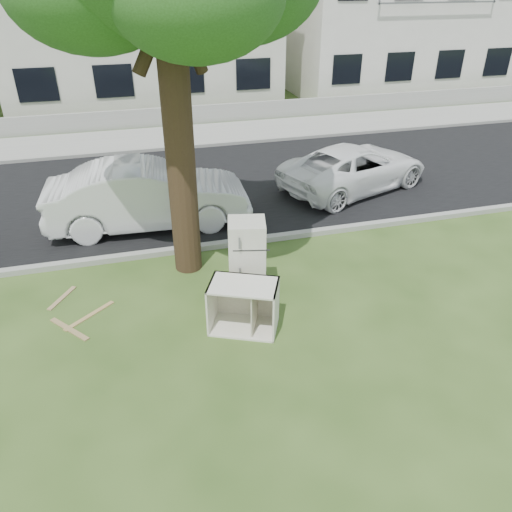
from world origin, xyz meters
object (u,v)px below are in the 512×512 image
object	(u,v)px
car_center	(148,195)
car_right	(355,167)
fridge	(247,261)
cabinet	(244,306)

from	to	relation	value
car_center	car_right	size ratio (longest dim) A/B	1.06
fridge	car_right	size ratio (longest dim) A/B	0.36
car_center	car_right	xyz separation A→B (m)	(5.60, 0.83, -0.16)
fridge	cabinet	world-z (taller)	fridge
fridge	car_right	xyz separation A→B (m)	(4.16, 4.36, -0.17)
fridge	car_center	bearing A→B (deg)	125.14
cabinet	car_center	bearing A→B (deg)	129.31
fridge	car_right	distance (m)	6.03
car_right	fridge	bearing A→B (deg)	116.42
cabinet	car_right	world-z (taller)	car_right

